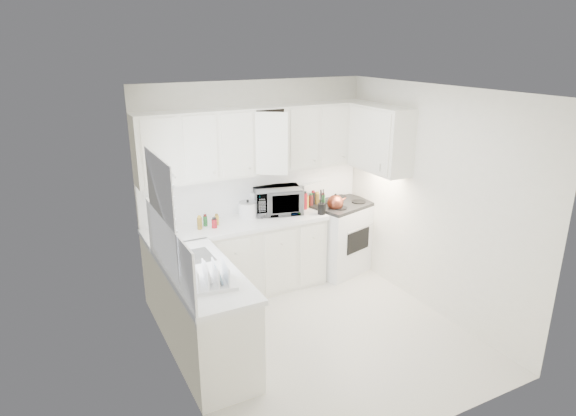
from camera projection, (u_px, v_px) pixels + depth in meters
floor at (318, 335)px, 5.38m from camera, size 3.20×3.20×0.00m
ceiling at (323, 91)px, 4.55m from camera, size 3.20×3.20×0.00m
wall_back at (256, 184)px, 6.31m from camera, size 3.00×0.00×3.00m
wall_front at (433, 290)px, 3.62m from camera, size 3.00×0.00×3.00m
wall_left at (173, 251)px, 4.31m from camera, size 0.00×3.20×3.20m
wall_right at (433, 202)px, 5.62m from camera, size 0.00×3.20×3.20m
window_blinds at (163, 212)px, 4.53m from camera, size 0.06×0.96×1.06m
lower_cabinets_back at (238, 260)px, 6.16m from camera, size 2.22×0.60×0.90m
lower_cabinets_left at (204, 317)px, 4.88m from camera, size 0.60×1.60×0.90m
countertop_back at (237, 224)px, 6.00m from camera, size 2.24×0.64×0.05m
countertop_left at (202, 273)px, 4.73m from camera, size 0.64×1.62×0.05m
backsplash_back at (256, 190)px, 6.32m from camera, size 2.98×0.02×0.55m
backsplash_left at (169, 250)px, 4.50m from camera, size 0.02×1.60×0.55m
upper_cabinets_back at (261, 172)px, 6.11m from camera, size 3.00×0.33×0.80m
upper_cabinets_right at (378, 171)px, 6.17m from camera, size 0.33×0.90×0.80m
sink at (190, 246)px, 4.98m from camera, size 0.42×0.38×0.30m
stove at (339, 227)px, 6.76m from camera, size 0.96×0.86×1.25m
tea_kettle at (335, 202)px, 6.40m from camera, size 0.32×0.30×0.24m
frying_pan at (344, 198)px, 6.86m from camera, size 0.35×0.45×0.04m
microwave at (277, 198)px, 6.27m from camera, size 0.66×0.46×0.40m
rice_cooker at (248, 209)px, 6.13m from camera, size 0.27×0.27×0.23m
paper_towel at (255, 203)px, 6.29m from camera, size 0.12×0.12×0.27m
utensil_crock at (322, 201)px, 6.23m from camera, size 0.12×0.12×0.34m
dish_rack at (209, 274)px, 4.39m from camera, size 0.49×0.39×0.25m
spice_left_0 at (197, 220)px, 5.88m from camera, size 0.06×0.06×0.13m
spice_left_1 at (205, 221)px, 5.83m from camera, size 0.06×0.06×0.13m
spice_left_2 at (209, 218)px, 5.94m from camera, size 0.06×0.06×0.13m
spice_left_3 at (217, 219)px, 5.90m from camera, size 0.06×0.06×0.13m
sauce_right_0 at (300, 200)px, 6.53m from camera, size 0.06×0.06×0.19m
sauce_right_1 at (306, 201)px, 6.50m from camera, size 0.06×0.06×0.19m
sauce_right_2 at (308, 199)px, 6.57m from camera, size 0.06×0.06×0.19m
sauce_right_3 at (313, 199)px, 6.55m from camera, size 0.06×0.06×0.19m
sauce_right_4 at (315, 198)px, 6.62m from camera, size 0.06×0.06×0.19m
sauce_right_5 at (321, 198)px, 6.60m from camera, size 0.06×0.06×0.19m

